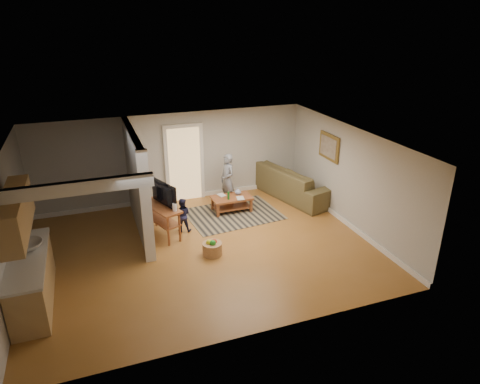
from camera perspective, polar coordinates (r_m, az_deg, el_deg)
name	(u,v)px	position (r m, az deg, el deg)	size (l,w,h in m)	color
ground	(203,249)	(9.82, -4.89, -7.55)	(7.50, 7.50, 0.00)	#915D25
room_shell	(148,189)	(9.39, -12.16, 0.42)	(7.54, 6.02, 2.52)	#AAA8A3
area_rug	(233,214)	(11.40, -0.91, -2.96)	(2.37, 1.74, 0.01)	black
sofa	(291,194)	(12.75, 6.83, -0.31)	(2.99, 1.17, 0.87)	#4B4225
coffee_table	(232,200)	(11.48, -1.07, -1.04)	(1.06, 0.63, 0.62)	maroon
tv_console	(161,208)	(10.22, -10.46, -2.18)	(0.88, 1.31, 1.06)	maroon
speaker_left	(149,212)	(10.45, -12.05, -2.59)	(0.11, 0.11, 1.12)	black
speaker_right	(140,190)	(11.83, -13.17, 0.26)	(0.11, 0.11, 1.10)	black
toy_basket	(212,248)	(9.52, -3.71, -7.47)	(0.43, 0.43, 0.39)	olive
child	(228,204)	(12.02, -1.65, -1.59)	(0.53, 0.35, 1.46)	slate
toddler	(183,231)	(10.65, -7.60, -5.14)	(0.42, 0.32, 0.86)	#1E1F3F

